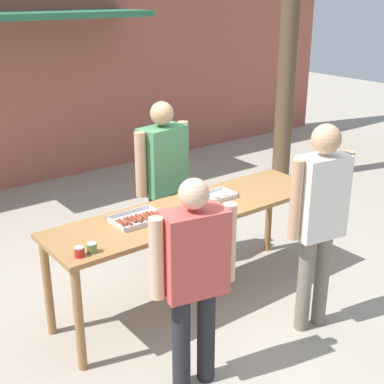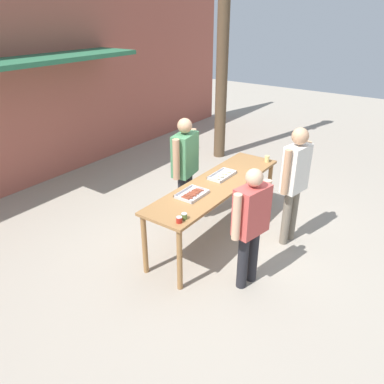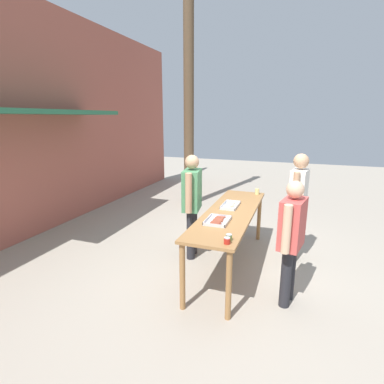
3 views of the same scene
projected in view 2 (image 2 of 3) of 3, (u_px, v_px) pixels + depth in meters
ground_plane at (215, 236)px, 5.82m from camera, size 24.00×24.00×0.00m
building_facade_back at (36, 64)px, 6.89m from camera, size 12.00×1.11×4.50m
serving_table at (216, 190)px, 5.46m from camera, size 2.66×0.70×0.92m
food_tray_sausages at (192, 194)px, 5.05m from camera, size 0.42×0.30×0.04m
food_tray_buns at (222, 175)px, 5.62m from camera, size 0.47×0.24×0.05m
condiment_jar_mustard at (179, 220)px, 4.41m from camera, size 0.07×0.07×0.08m
condiment_jar_ketchup at (184, 216)px, 4.48m from camera, size 0.07×0.07×0.08m
beer_cup at (267, 159)px, 6.13m from camera, size 0.08×0.08×0.11m
person_server_behind_table at (185, 163)px, 5.83m from camera, size 0.67×0.33×1.73m
person_customer_holding_hotdog at (251, 220)px, 4.43m from camera, size 0.63×0.32×1.59m
person_customer_with_cup at (295, 177)px, 5.25m from camera, size 0.58×0.29×1.77m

